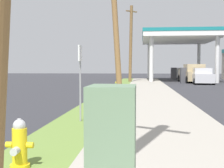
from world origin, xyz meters
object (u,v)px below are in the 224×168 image
fire_hydrant_third (118,82)px  car_white_by_near_pump (181,74)px  utility_pole_midground (115,16)px  utility_pole_background (131,43)px  fire_hydrant_nearest (20,147)px  utility_cabinet (112,158)px  fire_hydrant_second (103,93)px  street_sign_post (80,67)px  truck_tan_at_forecourt (192,74)px  car_silver_by_far_pump (202,77)px

fire_hydrant_third → car_white_by_near_pump: 22.31m
utility_pole_midground → utility_pole_background: size_ratio=1.08×
fire_hydrant_nearest → utility_cabinet: bearing=-43.1°
fire_hydrant_second → utility_pole_midground: bearing=85.6°
fire_hydrant_third → street_sign_post: size_ratio=0.35×
utility_pole_background → truck_tan_at_forecourt: bearing=9.7°
utility_pole_midground → car_silver_by_far_pump: (7.47, 13.17, -3.84)m
fire_hydrant_second → utility_cabinet: 11.32m
fire_hydrant_second → street_sign_post: size_ratio=0.35×
utility_cabinet → fire_hydrant_third: bearing=94.3°
truck_tan_at_forecourt → car_silver_by_far_pump: bearing=-80.7°
street_sign_post → car_white_by_near_pump: 37.18m
utility_pole_midground → street_sign_post: (-0.16, -9.27, -2.92)m
fire_hydrant_nearest → car_silver_by_far_pump: 27.56m
fire_hydrant_second → utility_cabinet: (1.53, -11.21, 0.30)m
utility_cabinet → utility_pole_background: bearing=91.7°
fire_hydrant_third → car_silver_by_far_pump: (7.79, 6.99, 0.28)m
fire_hydrant_third → truck_tan_at_forecourt: truck_tan_at_forecourt is taller
utility_pole_midground → car_white_by_near_pump: (7.21, 27.17, -3.84)m
utility_pole_background → car_white_by_near_pump: bearing=60.7°
utility_pole_midground → truck_tan_at_forecourt: bearing=66.5°
fire_hydrant_nearest → utility_pole_midground: (0.27, 13.29, 4.11)m
utility_cabinet → truck_tan_at_forecourt: bearing=79.5°
utility_pole_background → truck_tan_at_forecourt: size_ratio=1.46×
fire_hydrant_third → utility_cabinet: (1.58, -20.89, 0.30)m
car_white_by_near_pump → car_silver_by_far_pump: bearing=-88.9°
utility_pole_midground → car_silver_by_far_pump: 15.62m
fire_hydrant_third → car_white_by_near_pump: size_ratio=0.16×
fire_hydrant_third → utility_pole_background: size_ratio=0.09×
fire_hydrant_second → car_silver_by_far_pump: car_silver_by_far_pump is taller
utility_cabinet → fire_hydrant_nearest: bearing=136.9°
fire_hydrant_third → truck_tan_at_forecourt: (7.31, 9.93, 0.47)m
utility_pole_midground → utility_pole_background: bearing=88.6°
fire_hydrant_second → car_silver_by_far_pump: bearing=65.1°
utility_cabinet → utility_pole_midground: bearing=94.9°
fire_hydrant_second → truck_tan_at_forecourt: (7.26, 19.62, 0.47)m
fire_hydrant_second → truck_tan_at_forecourt: 20.92m
utility_pole_midground → truck_tan_at_forecourt: (6.99, 16.10, -3.64)m
fire_hydrant_second → truck_tan_at_forecourt: bearing=69.7°
street_sign_post → car_silver_by_far_pump: bearing=71.2°
utility_cabinet → truck_tan_at_forecourt: 31.35m
fire_hydrant_nearest → fire_hydrant_second: bearing=90.0°
utility_pole_midground → utility_cabinet: bearing=-85.1°
car_silver_by_far_pump → truck_tan_at_forecourt: (-0.48, 2.94, 0.19)m
utility_pole_midground → car_silver_by_far_pump: size_ratio=1.90×
fire_hydrant_second → utility_pole_midground: (0.27, 3.51, 4.11)m
fire_hydrant_nearest → car_white_by_near_pump: (7.48, 40.45, 0.28)m
fire_hydrant_nearest → utility_pole_midground: bearing=88.8°
fire_hydrant_third → utility_pole_midground: bearing=-87.0°
fire_hydrant_third → utility_pole_midground: 7.42m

